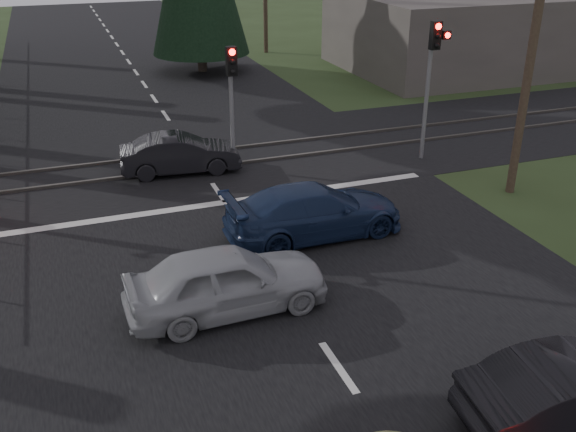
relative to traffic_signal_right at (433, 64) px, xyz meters
name	(u,v)px	position (x,y,z in m)	size (l,w,h in m)	color
ground	(338,367)	(-7.55, -9.47, -3.31)	(120.00, 120.00, 0.00)	#2A3B1B
road	(211,181)	(-7.55, 0.53, -3.31)	(14.00, 100.00, 0.01)	black
rail_corridor	(197,161)	(-7.55, 2.53, -3.31)	(120.00, 8.00, 0.01)	black
stop_line	(225,202)	(-7.55, -1.27, -3.30)	(13.00, 0.35, 0.00)	silver
rail_near	(202,168)	(-7.55, 1.73, -3.26)	(120.00, 0.12, 0.10)	#59544C
rail_far	(192,153)	(-7.55, 3.33, -3.26)	(120.00, 0.12, 0.10)	#59544C
traffic_signal_right	(433,64)	(0.00, 0.00, 0.00)	(0.68, 0.48, 4.70)	slate
traffic_signal_center	(232,88)	(-6.55, 1.20, -0.51)	(0.32, 0.48, 4.10)	slate
utility_pole_near	(534,35)	(0.95, -3.47, 1.41)	(1.80, 0.26, 9.00)	#4C3D2D
building_right	(473,30)	(10.45, 12.53, -1.31)	(14.00, 10.00, 4.00)	#59514C
silver_car	(227,281)	(-8.99, -6.86, -2.58)	(1.73, 4.30, 1.47)	#9D9FA4
blue_sedan	(314,211)	(-5.88, -4.16, -2.62)	(1.95, 4.79, 1.39)	#172647
dark_car_far	(180,154)	(-8.26, 1.66, -2.68)	(1.35, 3.87, 1.27)	black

